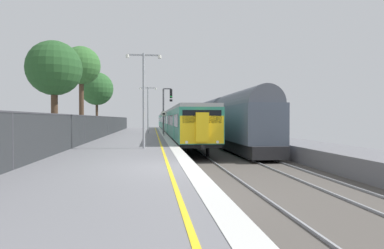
{
  "coord_description": "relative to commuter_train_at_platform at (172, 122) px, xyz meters",
  "views": [
    {
      "loc": [
        -0.92,
        -11.46,
        1.67
      ],
      "look_at": [
        1.55,
        9.06,
        1.33
      ],
      "focal_mm": 31.15,
      "sensor_mm": 36.0,
      "label": 1
    }
  ],
  "objects": [
    {
      "name": "platform_back_fence",
      "position": [
        -7.55,
        -38.96,
        -0.26
      ],
      "size": [
        0.07,
        99.0,
        1.93
      ],
      "color": "#282B2D",
      "rests_on": "ground"
    },
    {
      "name": "platform_lamp_mid",
      "position": [
        -3.48,
        -31.29,
        1.94
      ],
      "size": [
        2.0,
        0.2,
        5.4
      ],
      "color": "#93999E",
      "rests_on": "ground"
    },
    {
      "name": "freight_train_adjacent_track",
      "position": [
        4.0,
        -6.21,
        0.35
      ],
      "size": [
        2.6,
        50.44,
        4.8
      ],
      "color": "#232326",
      "rests_on": "ground"
    },
    {
      "name": "commuter_train_at_platform",
      "position": [
        0.0,
        0.0,
        0.0
      ],
      "size": [
        2.83,
        61.44,
        3.81
      ],
      "color": "#2D846B",
      "rests_on": "ground"
    },
    {
      "name": "background_tree_centre",
      "position": [
        -8.75,
        -30.09,
        3.26
      ],
      "size": [
        3.19,
        3.19,
        6.25
      ],
      "color": "#473323",
      "rests_on": "ground"
    },
    {
      "name": "speed_limit_sign",
      "position": [
        -1.85,
        -17.1,
        0.33
      ],
      "size": [
        0.59,
        0.08,
        2.49
      ],
      "color": "#59595B",
      "rests_on": "ground"
    },
    {
      "name": "platform_lamp_far",
      "position": [
        -3.48,
        -11.07,
        1.94
      ],
      "size": [
        2.0,
        0.2,
        5.41
      ],
      "color": "#93999E",
      "rests_on": "ground"
    },
    {
      "name": "background_tree_left",
      "position": [
        -9.64,
        -8.98,
        3.98
      ],
      "size": [
        3.98,
        3.98,
        7.33
      ],
      "color": "#473323",
      "rests_on": "ground"
    },
    {
      "name": "background_tree_right",
      "position": [
        -9.47,
        -18.99,
        5.13
      ],
      "size": [
        3.46,
        3.46,
        8.28
      ],
      "color": "#473323",
      "rests_on": "ground"
    },
    {
      "name": "ground",
      "position": [
        0.54,
        -38.96,
        -1.88
      ],
      "size": [
        17.4,
        110.0,
        1.21
      ],
      "color": "slate"
    },
    {
      "name": "signal_gantry",
      "position": [
        -1.48,
        -13.16,
        1.92
      ],
      "size": [
        1.1,
        0.24,
        5.11
      ],
      "color": "#47474C",
      "rests_on": "ground"
    }
  ]
}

